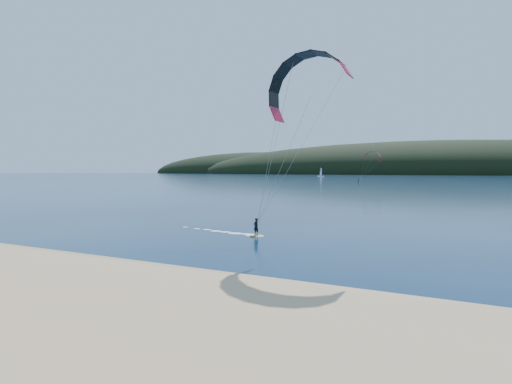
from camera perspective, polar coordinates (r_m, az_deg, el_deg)
ground at (r=23.12m, az=-13.93°, el=-13.60°), size 1800.00×1800.00×0.00m
wet_sand at (r=26.56m, az=-7.48°, el=-11.24°), size 220.00×2.50×0.10m
headland at (r=762.24m, az=25.59°, el=2.21°), size 1200.00×310.00×140.00m
kitesurfer_near at (r=36.43m, az=7.05°, el=12.17°), size 21.52×6.20×16.35m
kitesurfer_far at (r=214.80m, az=15.70°, el=4.31°), size 12.37×5.07×14.92m
sailboat at (r=432.15m, az=8.88°, el=2.19°), size 7.26×4.48×10.10m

